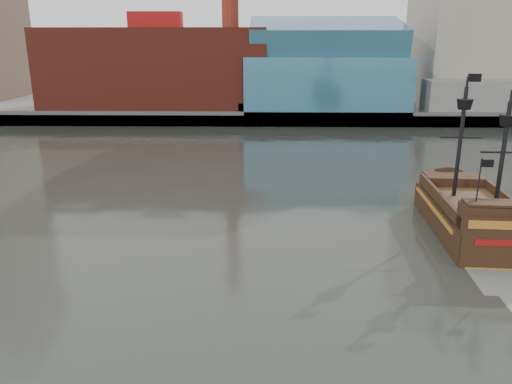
{
  "coord_description": "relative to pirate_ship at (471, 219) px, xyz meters",
  "views": [
    {
      "loc": [
        -0.83,
        -26.77,
        14.73
      ],
      "look_at": [
        -1.62,
        8.57,
        4.0
      ],
      "focal_mm": 35.0,
      "sensor_mm": 36.0,
      "label": 1
    }
  ],
  "objects": [
    {
      "name": "pirate_ship",
      "position": [
        0.0,
        0.0,
        0.0
      ],
      "size": [
        6.52,
        17.97,
        13.23
      ],
      "rotation": [
        0.0,
        0.0,
        -0.06
      ],
      "color": "black",
      "rests_on": "ground"
    },
    {
      "name": "promenade_far",
      "position": [
        -15.44,
        81.11,
        -0.2
      ],
      "size": [
        220.0,
        60.0,
        2.0
      ],
      "primitive_type": "cube",
      "color": "slate",
      "rests_on": "ground"
    },
    {
      "name": "seawall",
      "position": [
        -15.44,
        51.61,
        0.1
      ],
      "size": [
        220.0,
        1.0,
        2.6
      ],
      "primitive_type": "cube",
      "color": "#4C4C49",
      "rests_on": "ground"
    },
    {
      "name": "ground",
      "position": [
        -15.44,
        -10.89,
        -1.2
      ],
      "size": [
        400.0,
        400.0,
        0.0
      ],
      "primitive_type": "plane",
      "color": "#282A25",
      "rests_on": "ground"
    }
  ]
}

